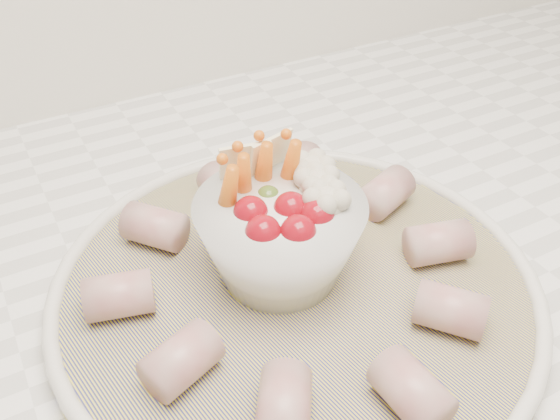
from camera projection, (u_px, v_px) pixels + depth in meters
serving_platter at (296, 286)px, 0.48m from camera, size 0.43×0.43×0.02m
veggie_bowl at (281, 232)px, 0.46m from camera, size 0.13×0.13×0.10m
cured_meat_rolls at (295, 266)px, 0.47m from camera, size 0.30×0.30×0.03m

